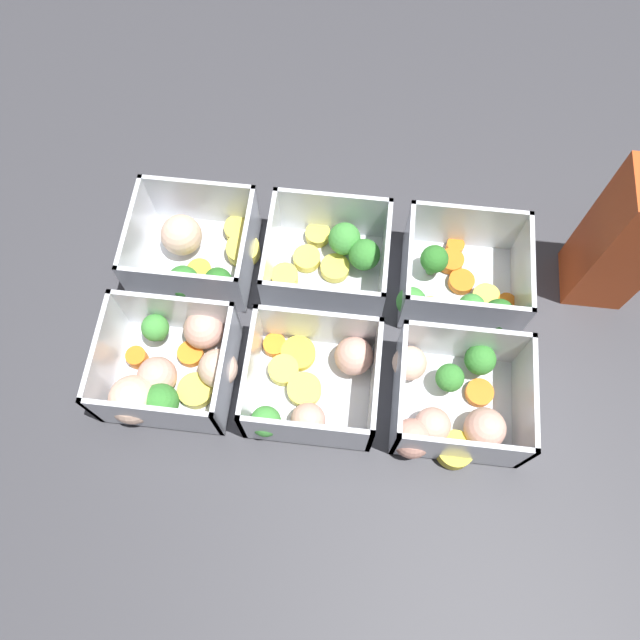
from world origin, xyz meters
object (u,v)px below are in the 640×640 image
Objects in this scene: container_far_left at (196,251)px; container_far_right at (460,283)px; juice_carton at (625,239)px; container_far_center at (332,258)px; container_near_left at (170,371)px; container_near_right at (452,404)px; container_near_center at (313,383)px.

container_far_right is (0.30, -0.01, -0.00)m from container_far_left.
container_far_left is at bearing -176.69° from juice_carton.
container_far_center is 0.65× the size of juice_carton.
container_near_left is 1.03× the size of container_near_right.
container_near_left is 0.14m from container_far_left.
juice_carton is at bearing 3.39° from container_far_center.
container_near_right is at bearing -26.51° from container_far_left.
container_near_right is at bearing -92.04° from container_far_right.
juice_carton is (0.30, 0.02, 0.07)m from container_far_center.
container_near_center is at bearing -91.54° from container_far_center.
container_near_left is 1.12× the size of container_near_center.
container_far_left is 0.69× the size of juice_carton.
container_near_right is 1.03× the size of container_far_left.
container_near_right is at bearing -47.92° from container_far_center.
container_near_left is 0.15m from container_near_center.
container_near_left and container_near_center have the same top height.
container_far_left is at bearing 153.49° from container_near_right.
container_far_left is 1.06× the size of container_far_center.
container_far_center and container_far_right have the same top height.
container_near_right is 0.14m from container_far_right.
container_near_left is 0.49m from juice_carton.
container_near_right is at bearing -132.42° from juice_carton.
container_near_center is 0.20m from container_far_right.
container_far_center is at bearing 132.08° from container_near_right.
container_near_center is at bearing 1.61° from container_near_left.
juice_carton is (0.16, 0.17, 0.07)m from container_near_right.
juice_carton reaches higher than container_far_left.
container_near_left is 1.07× the size of container_far_right.
container_near_left is 1.05× the size of container_far_left.
container_far_left is (-0.15, 0.14, 0.00)m from container_near_center.
container_far_right is at bearing -6.20° from container_far_center.
container_near_left and container_far_left have the same top height.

